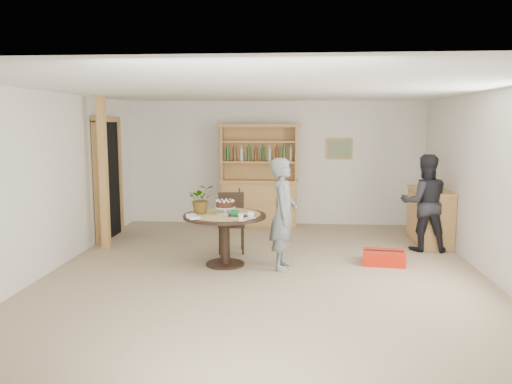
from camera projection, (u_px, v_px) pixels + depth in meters
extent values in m
plane|color=tan|center=(265.00, 274.00, 6.88)|extent=(7.00, 7.00, 0.00)
cube|color=white|center=(275.00, 163.00, 10.17)|extent=(6.00, 0.04, 2.50)
cube|color=white|center=(236.00, 250.00, 3.25)|extent=(6.00, 0.04, 2.50)
cube|color=white|center=(50.00, 182.00, 6.93)|extent=(0.04, 7.00, 2.50)
cube|color=white|center=(495.00, 186.00, 6.49)|extent=(0.04, 7.00, 2.50)
cube|color=white|center=(266.00, 90.00, 6.54)|extent=(6.00, 7.00, 0.04)
cube|color=tan|center=(339.00, 149.00, 10.00)|extent=(0.52, 0.03, 0.42)
cube|color=#59724C|center=(340.00, 149.00, 9.98)|extent=(0.44, 0.02, 0.34)
cube|color=black|center=(108.00, 180.00, 8.93)|extent=(0.10, 0.90, 2.10)
cube|color=tan|center=(98.00, 183.00, 8.43)|extent=(0.12, 0.10, 2.10)
cube|color=tan|center=(118.00, 177.00, 9.42)|extent=(0.12, 0.10, 2.10)
cube|color=tan|center=(106.00, 119.00, 8.78)|extent=(0.12, 1.10, 0.10)
cube|color=tan|center=(103.00, 174.00, 8.09)|extent=(0.12, 0.12, 2.50)
cube|color=tan|center=(259.00, 204.00, 10.04)|extent=(1.50, 0.50, 0.90)
cube|color=tan|center=(259.00, 180.00, 9.98)|extent=(1.56, 0.54, 0.04)
cube|color=tan|center=(260.00, 153.00, 10.00)|extent=(1.50, 0.04, 1.06)
cube|color=tan|center=(222.00, 153.00, 9.90)|extent=(0.04, 0.34, 1.06)
cube|color=tan|center=(296.00, 153.00, 9.80)|extent=(0.04, 0.34, 1.06)
cube|color=tan|center=(259.00, 162.00, 9.87)|extent=(1.44, 0.32, 0.03)
cube|color=tan|center=(259.00, 141.00, 9.82)|extent=(1.44, 0.32, 0.03)
cube|color=tan|center=(259.00, 126.00, 9.78)|extent=(1.62, 0.40, 0.06)
cylinder|color=#194C1E|center=(231.00, 154.00, 9.89)|extent=(0.07, 0.07, 0.28)
cylinder|color=#4C2D14|center=(239.00, 154.00, 9.88)|extent=(0.07, 0.07, 0.28)
cylinder|color=#B2BFB2|center=(247.00, 154.00, 9.87)|extent=(0.07, 0.07, 0.28)
cylinder|color=#194C1E|center=(255.00, 154.00, 9.86)|extent=(0.07, 0.07, 0.28)
cylinder|color=#4C2D14|center=(263.00, 154.00, 9.85)|extent=(0.07, 0.07, 0.28)
cylinder|color=#B2BFB2|center=(271.00, 154.00, 9.84)|extent=(0.07, 0.07, 0.28)
cylinder|color=#194C1E|center=(279.00, 154.00, 9.82)|extent=(0.07, 0.07, 0.28)
cylinder|color=#4C2D14|center=(287.00, 154.00, 9.81)|extent=(0.07, 0.07, 0.28)
cube|color=tan|center=(430.00, 217.00, 8.60)|extent=(0.50, 1.20, 0.90)
cube|color=tan|center=(431.00, 190.00, 8.53)|extent=(0.54, 1.26, 0.04)
cylinder|color=black|center=(225.00, 216.00, 7.22)|extent=(1.20, 1.20, 0.04)
cylinder|color=black|center=(225.00, 241.00, 7.27)|extent=(0.14, 0.14, 0.70)
cylinder|color=black|center=(225.00, 264.00, 7.32)|extent=(0.56, 0.56, 0.03)
cylinder|color=tan|center=(225.00, 214.00, 7.22)|extent=(1.04, 1.04, 0.01)
cube|color=black|center=(231.00, 224.00, 8.00)|extent=(0.47, 0.47, 0.04)
cube|color=black|center=(231.00, 207.00, 8.15)|extent=(0.42, 0.08, 0.46)
cube|color=black|center=(231.00, 194.00, 8.12)|extent=(0.42, 0.09, 0.05)
cube|color=black|center=(220.00, 241.00, 7.84)|extent=(0.03, 0.03, 0.44)
cube|color=black|center=(243.00, 241.00, 7.86)|extent=(0.04, 0.04, 0.44)
cube|color=black|center=(220.00, 236.00, 8.20)|extent=(0.03, 0.04, 0.44)
cube|color=black|center=(242.00, 236.00, 8.22)|extent=(0.04, 0.04, 0.44)
cylinder|color=white|center=(225.00, 213.00, 7.26)|extent=(0.28, 0.28, 0.01)
cylinder|color=white|center=(225.00, 210.00, 7.26)|extent=(0.05, 0.05, 0.08)
cylinder|color=white|center=(225.00, 207.00, 7.25)|extent=(0.30, 0.30, 0.01)
cylinder|color=#3F1D12|center=(225.00, 204.00, 7.25)|extent=(0.26, 0.26, 0.09)
cylinder|color=white|center=(225.00, 201.00, 7.24)|extent=(0.08, 0.08, 0.01)
sphere|color=white|center=(233.00, 201.00, 7.23)|extent=(0.04, 0.04, 0.04)
sphere|color=white|center=(233.00, 200.00, 7.29)|extent=(0.04, 0.04, 0.04)
sphere|color=white|center=(230.00, 200.00, 7.34)|extent=(0.04, 0.04, 0.04)
sphere|color=white|center=(226.00, 200.00, 7.36)|extent=(0.04, 0.04, 0.04)
sphere|color=white|center=(222.00, 200.00, 7.35)|extent=(0.04, 0.04, 0.04)
sphere|color=white|center=(219.00, 200.00, 7.31)|extent=(0.04, 0.04, 0.04)
sphere|color=white|center=(217.00, 201.00, 7.25)|extent=(0.04, 0.04, 0.04)
sphere|color=white|center=(217.00, 201.00, 7.19)|extent=(0.04, 0.04, 0.04)
sphere|color=white|center=(220.00, 202.00, 7.14)|extent=(0.04, 0.04, 0.04)
sphere|color=white|center=(224.00, 202.00, 7.12)|extent=(0.04, 0.04, 0.04)
sphere|color=white|center=(228.00, 202.00, 7.13)|extent=(0.04, 0.04, 0.04)
sphere|color=white|center=(232.00, 202.00, 7.17)|extent=(0.04, 0.04, 0.04)
imported|color=#3F7233|center=(201.00, 199.00, 7.26)|extent=(0.47, 0.44, 0.42)
cube|color=black|center=(239.00, 215.00, 7.08)|extent=(0.30, 0.20, 0.01)
cube|color=#0B6A21|center=(235.00, 213.00, 7.08)|extent=(0.10, 0.10, 0.06)
cube|color=#0B6A21|center=(235.00, 210.00, 7.08)|extent=(0.11, 0.02, 0.01)
cylinder|color=white|center=(251.00, 218.00, 6.91)|extent=(0.15, 0.15, 0.01)
imported|color=white|center=(251.00, 215.00, 6.90)|extent=(0.10, 0.10, 0.08)
cylinder|color=white|center=(241.00, 220.00, 6.75)|extent=(0.15, 0.15, 0.01)
imported|color=white|center=(241.00, 217.00, 6.74)|extent=(0.08, 0.08, 0.07)
cube|color=white|center=(191.00, 215.00, 7.05)|extent=(0.14, 0.08, 0.03)
cube|color=white|center=(192.00, 217.00, 6.93)|extent=(0.16, 0.11, 0.03)
cube|color=white|center=(195.00, 218.00, 6.83)|extent=(0.16, 0.14, 0.03)
imported|color=slate|center=(283.00, 214.00, 7.05)|extent=(0.44, 0.61, 1.59)
imported|color=black|center=(425.00, 203.00, 8.06)|extent=(0.78, 0.62, 1.57)
cube|color=red|center=(384.00, 257.00, 7.35)|extent=(0.65, 0.47, 0.20)
cube|color=black|center=(384.00, 251.00, 7.33)|extent=(0.56, 0.11, 0.01)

